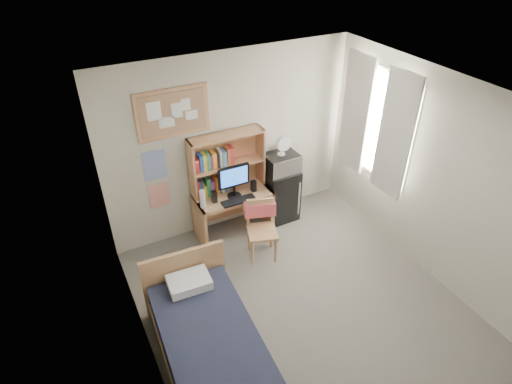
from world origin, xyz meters
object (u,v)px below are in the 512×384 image
desk (233,213)px  speaker_left (214,197)px  desk_chair (262,232)px  mini_fridge (279,194)px  monitor (234,182)px  speaker_right (254,186)px  bulletin_board (173,113)px  desk_fan (282,146)px  bed (213,353)px  microwave (281,163)px

desk → speaker_left: bearing=-168.7°
desk_chair → mini_fridge: size_ratio=1.02×
desk_chair → mini_fridge: 0.95m
monitor → speaker_right: 0.34m
bulletin_board → desk_chair: size_ratio=1.12×
desk → desk_fan: 1.20m
desk_chair → speaker_left: bearing=143.6°
mini_fridge → desk_fan: (0.00, -0.02, 0.83)m
bed → monitor: monitor is taller
bulletin_board → bed: (-0.50, -2.26, -1.66)m
bulletin_board → mini_fridge: (1.43, -0.25, -1.51)m
monitor → desk_fan: size_ratio=1.72×
bed → monitor: bearing=62.5°
desk → bulletin_board: bearing=156.6°
desk → speaker_left: 0.52m
speaker_left → microwave: (1.09, 0.07, 0.20)m
mini_fridge → monitor: 0.94m
desk_chair → microwave: (0.66, 0.67, 0.54)m
speaker_right → desk_fan: desk_fan is taller
speaker_left → bulletin_board: bearing=135.5°
speaker_left → speaker_right: bearing=-0.0°
desk → desk_fan: size_ratio=3.88×
desk_fan → mini_fridge: bearing=90.0°
bulletin_board → speaker_right: size_ratio=5.71×
speaker_left → desk_fan: size_ratio=0.62×
bed → monitor: (1.14, 1.92, 0.66)m
monitor → desk_fan: (0.79, 0.08, 0.33)m
bed → desk_fan: size_ratio=6.77×
desk_chair → bed: desk_chair is taller
desk → desk_chair: size_ratio=1.28×
mini_fridge → bulletin_board: bearing=168.9°
desk → desk_fan: bearing=1.7°
bed → desk: bearing=63.3°
bed → speaker_left: (0.84, 1.92, 0.50)m
microwave → monitor: bearing=-175.7°
bulletin_board → desk: 1.73m
desk → desk_chair: bearing=-78.5°
mini_fridge → bed: mini_fridge is taller
mini_fridge → desk_chair: bearing=-134.9°
speaker_left → speaker_right: speaker_left is taller
bulletin_board → speaker_right: (0.94, -0.35, -1.16)m
bed → microwave: bearing=49.3°
mini_fridge → microwave: 0.55m
desk_chair → speaker_right: 0.70m
desk → speaker_left: speaker_left is taller
desk_chair → speaker_right: size_ratio=5.11×
desk_fan → desk: bearing=180.0°
monitor → bed: bearing=-120.4°
bed → monitor: 2.32m
speaker_right → bulletin_board: bearing=160.3°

